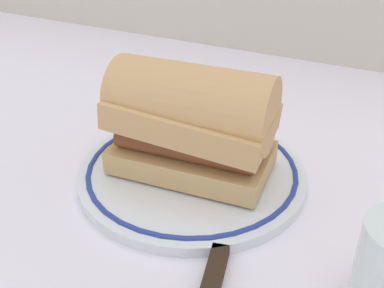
{
  "coord_description": "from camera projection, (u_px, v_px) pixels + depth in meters",
  "views": [
    {
      "loc": [
        0.18,
        -0.43,
        0.32
      ],
      "look_at": [
        -0.01,
        -0.02,
        0.04
      ],
      "focal_mm": 44.68,
      "sensor_mm": 36.0,
      "label": 1
    }
  ],
  "objects": [
    {
      "name": "sausage_sandwich",
      "position": [
        192.0,
        120.0,
        0.51
      ],
      "size": [
        0.18,
        0.11,
        0.12
      ],
      "rotation": [
        0.0,
        0.0,
        0.06
      ],
      "color": "tan",
      "rests_on": "plate"
    },
    {
      "name": "ground_plane",
      "position": [
        206.0,
        171.0,
        0.56
      ],
      "size": [
        1.5,
        1.5,
        0.0
      ],
      "primitive_type": "plane",
      "color": "white"
    },
    {
      "name": "plate",
      "position": [
        192.0,
        172.0,
        0.55
      ],
      "size": [
        0.26,
        0.26,
        0.01
      ],
      "color": "white",
      "rests_on": "ground_plane"
    }
  ]
}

